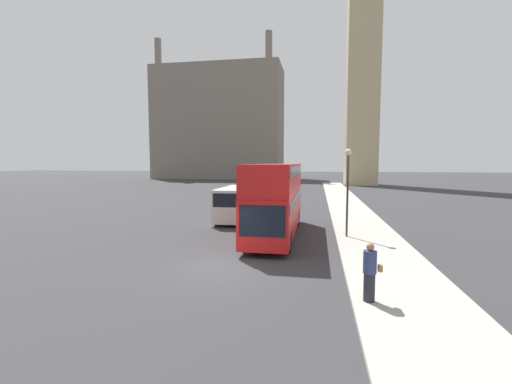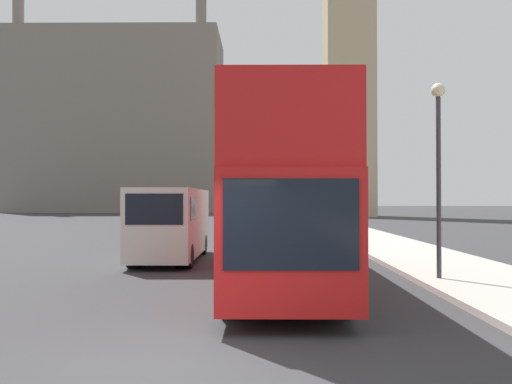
{
  "view_description": "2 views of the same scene",
  "coord_description": "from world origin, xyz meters",
  "px_view_note": "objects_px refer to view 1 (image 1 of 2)",
  "views": [
    {
      "loc": [
        3.9,
        -13.43,
        4.43
      ],
      "look_at": [
        0.41,
        5.92,
        2.71
      ],
      "focal_mm": 24.0,
      "sensor_mm": 36.0,
      "label": 1
    },
    {
      "loc": [
        0.99,
        -6.21,
        2.19
      ],
      "look_at": [
        0.8,
        16.62,
        2.51
      ],
      "focal_mm": 35.0,
      "sensor_mm": 36.0,
      "label": 2
    }
  ],
  "objects_px": {
    "clock_tower": "(364,16)",
    "street_lamp": "(348,178)",
    "red_double_decker_bus": "(276,196)",
    "white_van": "(235,203)",
    "pedestrian": "(370,272)"
  },
  "relations": [
    {
      "from": "white_van",
      "to": "street_lamp",
      "type": "distance_m",
      "value": 9.33
    },
    {
      "from": "pedestrian",
      "to": "street_lamp",
      "type": "distance_m",
      "value": 9.74
    },
    {
      "from": "clock_tower",
      "to": "white_van",
      "type": "xyz_separation_m",
      "value": [
        -14.29,
        -45.16,
        -30.62
      ]
    },
    {
      "from": "pedestrian",
      "to": "white_van",
      "type": "bearing_deg",
      "value": 118.55
    },
    {
      "from": "red_double_decker_bus",
      "to": "street_lamp",
      "type": "distance_m",
      "value": 4.28
    },
    {
      "from": "pedestrian",
      "to": "street_lamp",
      "type": "xyz_separation_m",
      "value": [
        0.08,
        9.43,
        2.46
      ]
    },
    {
      "from": "clock_tower",
      "to": "white_van",
      "type": "bearing_deg",
      "value": -107.56
    },
    {
      "from": "clock_tower",
      "to": "pedestrian",
      "type": "xyz_separation_m",
      "value": [
        -6.6,
        -59.29,
        -30.92
      ]
    },
    {
      "from": "street_lamp",
      "to": "pedestrian",
      "type": "bearing_deg",
      "value": -90.48
    },
    {
      "from": "red_double_decker_bus",
      "to": "street_lamp",
      "type": "xyz_separation_m",
      "value": [
        4.14,
        -0.11,
        1.1
      ]
    },
    {
      "from": "white_van",
      "to": "pedestrian",
      "type": "relative_size",
      "value": 3.22
    },
    {
      "from": "clock_tower",
      "to": "red_double_decker_bus",
      "type": "bearing_deg",
      "value": -102.09
    },
    {
      "from": "clock_tower",
      "to": "street_lamp",
      "type": "distance_m",
      "value": 57.78
    },
    {
      "from": "red_double_decker_bus",
      "to": "street_lamp",
      "type": "relative_size",
      "value": 2.09
    },
    {
      "from": "pedestrian",
      "to": "red_double_decker_bus",
      "type": "bearing_deg",
      "value": 113.04
    }
  ]
}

